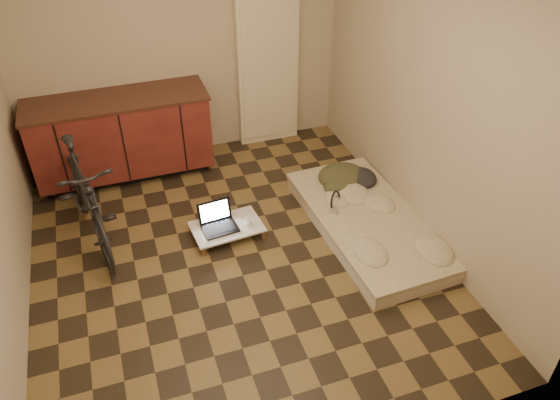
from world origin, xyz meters
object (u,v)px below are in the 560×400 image
object	(u,v)px
bicycle	(85,192)
lap_desk	(227,227)
laptop	(218,222)
futon	(368,223)

from	to	relation	value
bicycle	lap_desk	xyz separation A→B (m)	(1.18, -0.37, -0.43)
laptop	bicycle	bearing A→B (deg)	157.03
futon	lap_desk	xyz separation A→B (m)	(-1.29, 0.36, 0.01)
lap_desk	laptop	bearing A→B (deg)	155.68
lap_desk	laptop	xyz separation A→B (m)	(-0.08, 0.03, 0.06)
bicycle	laptop	xyz separation A→B (m)	(1.10, -0.35, -0.36)
bicycle	laptop	size ratio (longest dim) A/B	4.68
bicycle	lap_desk	bearing A→B (deg)	-27.46
futon	lap_desk	world-z (taller)	futon
futon	lap_desk	bearing A→B (deg)	162.07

